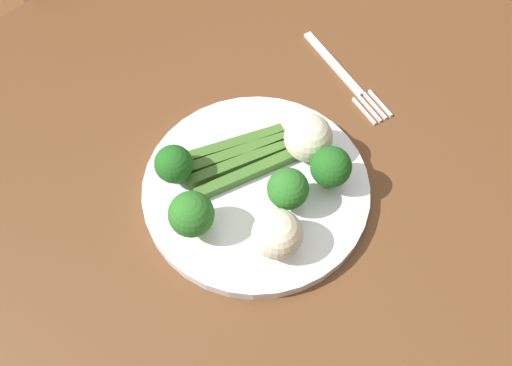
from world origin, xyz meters
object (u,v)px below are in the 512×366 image
at_px(fork, 345,76).
at_px(broccoli_back, 331,167).
at_px(dining_table, 273,210).
at_px(broccoli_near_center, 288,189).
at_px(cauliflower_right, 308,138).
at_px(plate, 256,189).
at_px(broccoli_left, 191,215).
at_px(chair, 120,28).
at_px(broccoli_front, 174,164).
at_px(asparagus_bundle, 238,159).
at_px(cauliflower_mid, 277,234).

bearing_deg(fork, broccoli_back, -42.29).
distance_m(dining_table, broccoli_near_center, 0.18).
bearing_deg(cauliflower_right, plate, -5.42).
distance_m(broccoli_left, broccoli_back, 0.15).
xyz_separation_m(dining_table, chair, (-0.13, -0.56, -0.15)).
bearing_deg(broccoli_near_center, broccoli_left, -26.09).
height_order(plate, cauliflower_right, cauliflower_right).
height_order(plate, fork, plate).
relative_size(broccoli_left, broccoli_near_center, 1.07).
bearing_deg(broccoli_front, fork, 175.16).
bearing_deg(asparagus_bundle, dining_table, 169.73).
distance_m(chair, cauliflower_right, 0.66).
bearing_deg(asparagus_bundle, fork, -157.59).
distance_m(chair, broccoli_front, 0.64).
height_order(broccoli_front, cauliflower_right, cauliflower_right).
xyz_separation_m(broccoli_back, fork, (-0.14, -0.09, -0.04)).
bearing_deg(plate, dining_table, -162.07).
xyz_separation_m(broccoli_near_center, cauliflower_mid, (0.04, 0.03, -0.00)).
height_order(broccoli_near_center, broccoli_back, same).
bearing_deg(dining_table, asparagus_bundle, -30.19).
relative_size(chair, broccoli_near_center, 16.46).
relative_size(dining_table, fork, 7.45).
bearing_deg(broccoli_front, plate, 130.79).
bearing_deg(dining_table, broccoli_near_center, 55.75).
bearing_deg(broccoli_near_center, broccoli_front, -58.26).
xyz_separation_m(dining_table, fork, (-0.15, -0.03, 0.12)).
bearing_deg(broccoli_back, fork, -145.23).
bearing_deg(broccoli_left, broccoli_front, -113.50).
height_order(plate, broccoli_front, broccoli_front).
bearing_deg(cauliflower_right, chair, -99.62).
height_order(asparagus_bundle, cauliflower_right, cauliflower_right).
bearing_deg(cauliflower_mid, dining_table, -134.21).
bearing_deg(dining_table, broccoli_back, 102.82).
bearing_deg(broccoli_near_center, asparagus_bundle, -89.14).
relative_size(plate, cauliflower_mid, 4.82).
relative_size(broccoli_front, broccoli_back, 0.94).
bearing_deg(fork, broccoli_left, -69.19).
distance_m(plate, cauliflower_right, 0.08).
distance_m(chair, fork, 0.59).
xyz_separation_m(asparagus_bundle, cauliflower_right, (-0.06, 0.04, 0.02)).
relative_size(chair, asparagus_bundle, 6.66).
distance_m(broccoli_front, fork, 0.26).
xyz_separation_m(broccoli_left, broccoli_back, (-0.14, 0.06, -0.00)).
height_order(chair, broccoli_left, chair).
xyz_separation_m(chair, cauliflower_right, (0.10, 0.58, 0.31)).
relative_size(plate, broccoli_left, 4.34).
xyz_separation_m(broccoli_left, broccoli_front, (-0.03, -0.06, -0.00)).
height_order(dining_table, cauliflower_right, cauliflower_right).
relative_size(broccoli_left, broccoli_back, 1.06).
distance_m(dining_table, plate, 0.13).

